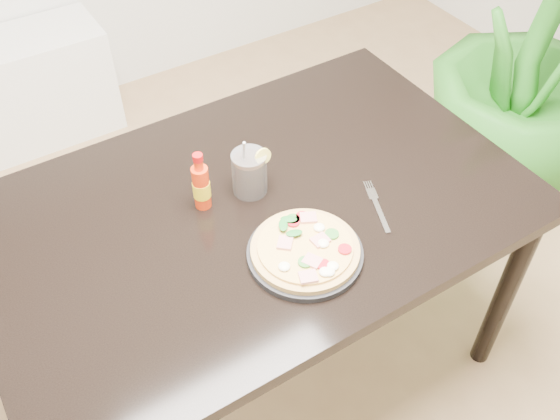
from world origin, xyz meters
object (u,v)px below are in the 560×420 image
plate (305,254)px  hot_sauce_bottle (201,186)px  pizza (306,249)px  houseplant (540,48)px  dining_table (256,225)px  fork (376,205)px  cola_cup (250,174)px

plate → hot_sauce_bottle: 0.31m
pizza → houseplant: houseplant is taller
dining_table → fork: fork is taller
cola_cup → fork: 0.34m
plate → dining_table: bearing=92.8°
pizza → cola_cup: 0.27m
plate → hot_sauce_bottle: (-0.13, 0.28, 0.06)m
dining_table → plate: 0.23m
plate → pizza: bearing=-54.6°
dining_table → plate: size_ratio=5.06×
hot_sauce_bottle → houseplant: size_ratio=0.13×
dining_table → cola_cup: 0.15m
plate → cola_cup: size_ratio=1.53×
plate → houseplant: bearing=17.9°
cola_cup → dining_table: bearing=-106.5°
dining_table → pizza: bearing=-87.0°
dining_table → hot_sauce_bottle: bearing=150.2°
pizza → houseplant: 1.40m
plate → hot_sauce_bottle: bearing=114.1°
pizza → cola_cup: bearing=89.2°
dining_table → pizza: 0.24m
pizza → plate: bearing=125.4°
dining_table → houseplant: houseplant is taller
pizza → cola_cup: size_ratio=1.43×
pizza → cola_cup: (0.00, 0.27, 0.03)m
dining_table → fork: bearing=-33.4°
plate → cola_cup: (0.00, 0.27, 0.05)m
dining_table → pizza: size_ratio=5.43×
cola_cup → fork: (0.24, -0.22, -0.05)m
plate → cola_cup: 0.27m
plate → pizza: pizza is taller
cola_cup → hot_sauce_bottle: bearing=173.6°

